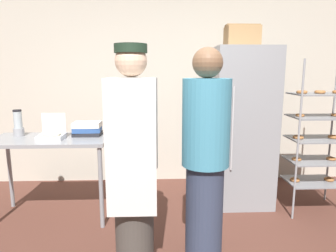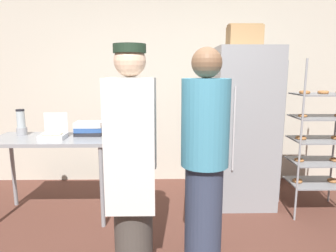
{
  "view_description": "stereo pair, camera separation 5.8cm",
  "coord_description": "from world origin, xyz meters",
  "px_view_note": "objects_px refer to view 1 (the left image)",
  "views": [
    {
      "loc": [
        -0.11,
        -1.89,
        1.58
      ],
      "look_at": [
        -0.01,
        0.69,
        1.11
      ],
      "focal_mm": 32.0,
      "sensor_mm": 36.0,
      "label": 1
    },
    {
      "loc": [
        -0.06,
        -1.89,
        1.58
      ],
      "look_at": [
        -0.01,
        0.69,
        1.11
      ],
      "focal_mm": 32.0,
      "sensor_mm": 36.0,
      "label": 2
    }
  ],
  "objects_px": {
    "baking_rack": "(316,138)",
    "cardboard_storage_box": "(242,37)",
    "refrigerator": "(240,127)",
    "donut_box": "(51,135)",
    "person_baker": "(133,159)",
    "binder_stack": "(87,129)",
    "blender_pitcher": "(18,124)",
    "person_customer": "(205,159)"
  },
  "relations": [
    {
      "from": "binder_stack",
      "to": "refrigerator",
      "type": "bearing_deg",
      "value": 7.34
    },
    {
      "from": "person_baker",
      "to": "person_customer",
      "type": "height_order",
      "value": "person_baker"
    },
    {
      "from": "baking_rack",
      "to": "person_baker",
      "type": "height_order",
      "value": "person_baker"
    },
    {
      "from": "donut_box",
      "to": "person_baker",
      "type": "height_order",
      "value": "person_baker"
    },
    {
      "from": "baking_rack",
      "to": "cardboard_storage_box",
      "type": "height_order",
      "value": "cardboard_storage_box"
    },
    {
      "from": "refrigerator",
      "to": "person_customer",
      "type": "xyz_separation_m",
      "value": [
        -0.62,
        -1.22,
        -0.03
      ]
    },
    {
      "from": "cardboard_storage_box",
      "to": "person_customer",
      "type": "relative_size",
      "value": 0.22
    },
    {
      "from": "donut_box",
      "to": "person_baker",
      "type": "bearing_deg",
      "value": -43.93
    },
    {
      "from": "donut_box",
      "to": "person_baker",
      "type": "xyz_separation_m",
      "value": [
        0.91,
        -0.88,
        -0.01
      ]
    },
    {
      "from": "refrigerator",
      "to": "person_baker",
      "type": "bearing_deg",
      "value": -132.66
    },
    {
      "from": "refrigerator",
      "to": "person_customer",
      "type": "height_order",
      "value": "refrigerator"
    },
    {
      "from": "baking_rack",
      "to": "blender_pitcher",
      "type": "bearing_deg",
      "value": 178.95
    },
    {
      "from": "donut_box",
      "to": "person_customer",
      "type": "bearing_deg",
      "value": -28.86
    },
    {
      "from": "blender_pitcher",
      "to": "person_baker",
      "type": "bearing_deg",
      "value": -39.02
    },
    {
      "from": "donut_box",
      "to": "blender_pitcher",
      "type": "relative_size",
      "value": 0.91
    },
    {
      "from": "cardboard_storage_box",
      "to": "refrigerator",
      "type": "bearing_deg",
      "value": -89.95
    },
    {
      "from": "donut_box",
      "to": "refrigerator",
      "type": "bearing_deg",
      "value": 11.09
    },
    {
      "from": "person_baker",
      "to": "person_customer",
      "type": "relative_size",
      "value": 1.01
    },
    {
      "from": "refrigerator",
      "to": "blender_pitcher",
      "type": "height_order",
      "value": "refrigerator"
    },
    {
      "from": "donut_box",
      "to": "cardboard_storage_box",
      "type": "distance_m",
      "value": 2.4
    },
    {
      "from": "blender_pitcher",
      "to": "binder_stack",
      "type": "height_order",
      "value": "blender_pitcher"
    },
    {
      "from": "person_customer",
      "to": "cardboard_storage_box",
      "type": "bearing_deg",
      "value": 64.79
    },
    {
      "from": "donut_box",
      "to": "binder_stack",
      "type": "xyz_separation_m",
      "value": [
        0.33,
        0.18,
        0.03
      ]
    },
    {
      "from": "blender_pitcher",
      "to": "person_baker",
      "type": "xyz_separation_m",
      "value": [
        1.32,
        -1.07,
        -0.09
      ]
    },
    {
      "from": "cardboard_storage_box",
      "to": "donut_box",
      "type": "bearing_deg",
      "value": -166.29
    },
    {
      "from": "cardboard_storage_box",
      "to": "person_customer",
      "type": "distance_m",
      "value": 1.82
    },
    {
      "from": "binder_stack",
      "to": "person_baker",
      "type": "relative_size",
      "value": 0.17
    },
    {
      "from": "refrigerator",
      "to": "donut_box",
      "type": "bearing_deg",
      "value": -168.91
    },
    {
      "from": "person_customer",
      "to": "binder_stack",
      "type": "bearing_deg",
      "value": 138.88
    },
    {
      "from": "donut_box",
      "to": "binder_stack",
      "type": "relative_size",
      "value": 0.86
    },
    {
      "from": "binder_stack",
      "to": "person_baker",
      "type": "distance_m",
      "value": 1.21
    },
    {
      "from": "baking_rack",
      "to": "person_customer",
      "type": "xyz_separation_m",
      "value": [
        -1.4,
        -0.95,
        0.05
      ]
    },
    {
      "from": "donut_box",
      "to": "person_customer",
      "type": "height_order",
      "value": "person_customer"
    },
    {
      "from": "blender_pitcher",
      "to": "person_baker",
      "type": "distance_m",
      "value": 1.7
    },
    {
      "from": "person_baker",
      "to": "refrigerator",
      "type": "bearing_deg",
      "value": 47.34
    },
    {
      "from": "baking_rack",
      "to": "person_baker",
      "type": "relative_size",
      "value": 0.96
    },
    {
      "from": "person_baker",
      "to": "baking_rack",
      "type": "bearing_deg",
      "value": 27.19
    },
    {
      "from": "cardboard_storage_box",
      "to": "baking_rack",
      "type": "bearing_deg",
      "value": -25.76
    },
    {
      "from": "baking_rack",
      "to": "binder_stack",
      "type": "xyz_separation_m",
      "value": [
        -2.54,
        0.05,
        0.11
      ]
    },
    {
      "from": "refrigerator",
      "to": "baking_rack",
      "type": "bearing_deg",
      "value": -19.5
    },
    {
      "from": "blender_pitcher",
      "to": "cardboard_storage_box",
      "type": "relative_size",
      "value": 0.75
    },
    {
      "from": "blender_pitcher",
      "to": "refrigerator",
      "type": "bearing_deg",
      "value": 4.93
    }
  ]
}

